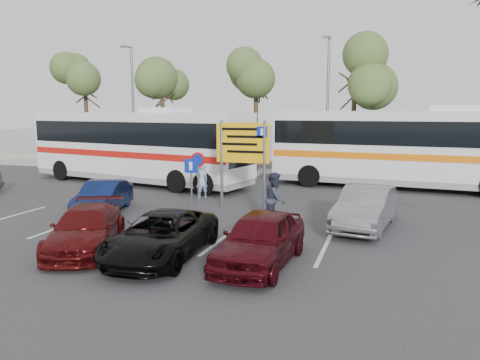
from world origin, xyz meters
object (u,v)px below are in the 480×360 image
(street_lamp_right, at_px, (327,100))
(car_blue, at_px, (103,197))
(suv_black, at_px, (162,236))
(coach_bus_left, at_px, (138,149))
(car_silver_b, at_px, (366,208))
(pedestrian_far, at_px, (275,199))
(coach_bus_right, at_px, (408,151))
(direction_sign, at_px, (243,150))
(car_maroon, at_px, (86,229))
(pedestrian_near, at_px, (202,181))
(street_lamp_left, at_px, (132,101))
(car_red, at_px, (260,239))

(street_lamp_right, xyz_separation_m, car_blue, (-7.02, -12.60, -3.98))
(street_lamp_right, distance_m, suv_black, 17.62)
(coach_bus_left, relative_size, car_silver_b, 3.12)
(car_blue, relative_size, pedestrian_far, 2.03)
(street_lamp_right, height_order, coach_bus_right, street_lamp_right)
(suv_black, bearing_deg, street_lamp_right, 80.26)
(direction_sign, height_order, suv_black, direction_sign)
(car_blue, height_order, car_maroon, car_blue)
(pedestrian_far, bearing_deg, suv_black, 149.09)
(car_blue, relative_size, suv_black, 0.86)
(car_silver_b, bearing_deg, coach_bus_left, 161.07)
(pedestrian_near, height_order, pedestrian_far, pedestrian_far)
(street_lamp_left, xyz_separation_m, car_red, (13.50, -16.80, -3.90))
(pedestrian_near, xyz_separation_m, pedestrian_far, (4.38, -4.00, 0.13))
(street_lamp_left, distance_m, direction_sign, 15.24)
(street_lamp_right, xyz_separation_m, car_red, (0.50, -16.80, -3.90))
(car_silver_b, bearing_deg, coach_bus_right, 88.50)
(street_lamp_left, relative_size, car_blue, 2.12)
(street_lamp_left, height_order, coach_bus_left, street_lamp_left)
(suv_black, distance_m, car_silver_b, 7.16)
(street_lamp_left, bearing_deg, car_silver_b, -37.09)
(street_lamp_right, xyz_separation_m, pedestrian_far, (-0.13, -12.52, -3.67))
(car_silver_b, bearing_deg, street_lamp_left, 151.49)
(street_lamp_right, xyz_separation_m, coach_bus_right, (4.50, -3.02, -2.64))
(coach_bus_left, height_order, car_maroon, coach_bus_left)
(car_blue, bearing_deg, pedestrian_far, -13.48)
(coach_bus_right, bearing_deg, suv_black, -115.65)
(car_red, bearing_deg, car_maroon, -174.51)
(coach_bus_right, height_order, pedestrian_near, coach_bus_right)
(direction_sign, relative_size, car_silver_b, 0.83)
(coach_bus_right, height_order, car_blue, coach_bus_right)
(pedestrian_far, bearing_deg, direction_sign, 34.28)
(suv_black, bearing_deg, pedestrian_far, 62.80)
(pedestrian_far, bearing_deg, pedestrian_near, 41.61)
(direction_sign, distance_m, pedestrian_far, 3.25)
(car_maroon, distance_m, car_red, 5.13)
(street_lamp_left, xyz_separation_m, direction_sign, (11.00, -10.32, -2.17))
(coach_bus_left, distance_m, car_blue, 7.57)
(street_lamp_right, height_order, direction_sign, street_lamp_right)
(street_lamp_right, xyz_separation_m, coach_bus_left, (-9.50, -5.56, -2.68))
(street_lamp_right, xyz_separation_m, pedestrian_near, (-4.52, -8.52, -3.79))
(street_lamp_right, xyz_separation_m, car_silver_b, (2.90, -12.02, -3.88))
(direction_sign, bearing_deg, pedestrian_near, 144.43)
(car_blue, bearing_deg, street_lamp_left, 101.22)
(coach_bus_left, bearing_deg, street_lamp_right, 30.35)
(car_maroon, relative_size, car_silver_b, 0.98)
(car_maroon, height_order, pedestrian_near, pedestrian_near)
(car_maroon, xyz_separation_m, suv_black, (2.40, 0.00, -0.00))
(coach_bus_left, bearing_deg, car_maroon, -66.94)
(street_lamp_right, relative_size, car_blue, 2.12)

